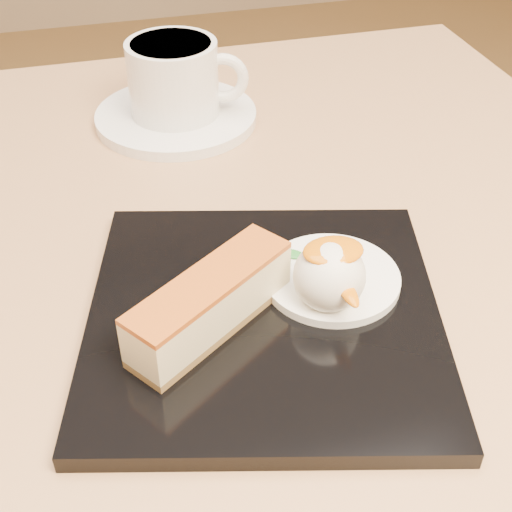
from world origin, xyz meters
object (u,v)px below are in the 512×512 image
object	(u,v)px
cheesecake	(210,303)
saucer	(176,117)
coffee_cup	(175,77)
table	(188,433)
ice_cream_scoop	(329,276)
dessert_plate	(264,317)

from	to	relation	value
cheesecake	saucer	bearing A→B (deg)	49.18
cheesecake	coffee_cup	size ratio (longest dim) A/B	1.04
table	cheesecake	xyz separation A→B (m)	(0.01, -0.05, 0.19)
table	ice_cream_scoop	size ratio (longest dim) A/B	17.72
coffee_cup	saucer	bearing A→B (deg)	-180.00
table	cheesecake	bearing A→B (deg)	-74.61
ice_cream_scoop	coffee_cup	bearing A→B (deg)	98.63
table	ice_cream_scoop	xyz separation A→B (m)	(0.09, -0.05, 0.19)
cheesecake	coffee_cup	world-z (taller)	coffee_cup
ice_cream_scoop	coffee_cup	xyz separation A→B (m)	(-0.04, 0.29, 0.01)
dessert_plate	saucer	world-z (taller)	dessert_plate
coffee_cup	dessert_plate	bearing A→B (deg)	-74.41
dessert_plate	ice_cream_scoop	size ratio (longest dim) A/B	4.87
saucer	dessert_plate	bearing A→B (deg)	-88.80
cheesecake	dessert_plate	bearing A→B (deg)	-26.97
cheesecake	coffee_cup	xyz separation A→B (m)	(0.03, 0.29, 0.01)
saucer	coffee_cup	distance (m)	0.04
table	ice_cream_scoop	world-z (taller)	ice_cream_scoop
ice_cream_scoop	coffee_cup	distance (m)	0.29
table	coffee_cup	distance (m)	0.31
dessert_plate	ice_cream_scoop	world-z (taller)	ice_cream_scoop
ice_cream_scoop	saucer	distance (m)	0.30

